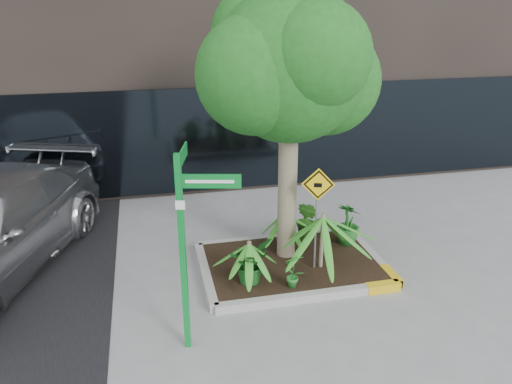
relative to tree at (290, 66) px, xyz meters
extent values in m
plane|color=gray|center=(-0.17, -0.62, -3.65)|extent=(80.00, 80.00, 0.00)
cube|color=#9E9E99|center=(0.03, 0.78, -3.57)|extent=(3.20, 0.15, 0.15)
cube|color=#9E9E99|center=(0.03, -1.42, -3.57)|extent=(3.20, 0.15, 0.15)
cube|color=#9E9E99|center=(-1.57, -0.32, -3.57)|extent=(0.15, 2.20, 0.15)
cube|color=#9E9E99|center=(1.63, -0.32, -3.57)|extent=(0.15, 2.20, 0.15)
cube|color=gold|center=(1.33, -1.42, -3.57)|extent=(0.60, 0.17, 0.15)
cube|color=black|center=(0.03, -0.32, -3.53)|extent=(3.05, 2.05, 0.06)
cylinder|color=gray|center=(0.00, -0.02, -2.04)|extent=(0.34, 0.34, 3.22)
cylinder|color=gray|center=(0.11, -0.02, -0.85)|extent=(0.61, 0.17, 1.05)
sphere|color=#1A5217|center=(0.00, -0.02, 0.00)|extent=(2.58, 2.58, 2.58)
sphere|color=#1A5217|center=(0.75, 0.30, -0.32)|extent=(1.93, 1.93, 1.93)
sphere|color=#1A5217|center=(-0.64, -0.23, -0.10)|extent=(1.93, 1.93, 1.93)
sphere|color=#1A5217|center=(0.22, -0.66, 0.22)|extent=(1.72, 1.72, 1.72)
sphere|color=#1A5217|center=(-0.32, 0.52, 0.43)|extent=(1.83, 1.83, 1.83)
cylinder|color=gray|center=(0.48, -0.62, -2.98)|extent=(0.07, 0.07, 1.04)
cylinder|color=gray|center=(-0.88, -0.81, -3.12)|extent=(0.07, 0.07, 0.75)
cylinder|color=gray|center=(0.04, 0.32, -3.13)|extent=(0.07, 0.07, 0.73)
imported|color=#17531B|center=(-0.87, -0.83, -3.11)|extent=(0.98, 0.98, 0.77)
imported|color=#1D6120|center=(1.31, 0.15, -3.07)|extent=(0.67, 0.67, 0.84)
imported|color=#247527|center=(-0.21, -1.17, -3.18)|extent=(0.39, 0.39, 0.64)
imported|color=#28601C|center=(0.57, 0.46, -3.07)|extent=(0.60, 0.60, 0.84)
cube|color=#0C892F|center=(-2.06, -2.12, -2.20)|extent=(0.10, 0.10, 2.89)
cube|color=#0C892F|center=(-1.68, -2.21, -1.12)|extent=(0.79, 0.21, 0.19)
cube|color=#0C892F|center=(-1.97, -1.74, -0.91)|extent=(0.21, 0.79, 0.19)
cube|color=white|center=(-1.68, -2.22, -1.12)|extent=(0.60, 0.15, 0.04)
cube|color=white|center=(-1.99, -1.74, -0.91)|extent=(0.15, 0.60, 0.04)
cube|color=white|center=(-2.06, -2.16, -1.43)|extent=(0.12, 0.03, 0.12)
cylinder|color=slate|center=(0.37, -0.57, -2.64)|extent=(0.09, 0.16, 1.72)
cube|color=yellow|center=(0.37, -0.59, -1.91)|extent=(0.55, 0.19, 0.58)
cube|color=black|center=(0.37, -0.60, -1.91)|extent=(0.49, 0.16, 0.51)
cube|color=yellow|center=(0.37, -0.60, -1.91)|extent=(0.41, 0.14, 0.43)
cube|color=black|center=(0.37, -0.61, -1.92)|extent=(0.13, 0.04, 0.08)
camera|label=1|loc=(-2.43, -8.10, 1.03)|focal=35.00mm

